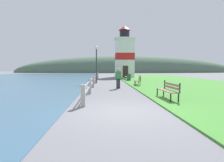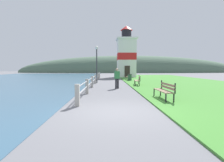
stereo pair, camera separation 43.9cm
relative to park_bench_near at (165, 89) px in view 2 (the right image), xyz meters
name	(u,v)px [view 2 (the right image)]	position (x,y,z in m)	size (l,w,h in m)	color
ground_plane	(116,112)	(-2.61, -2.40, -0.54)	(160.00, 160.00, 0.00)	slate
grass_verge	(178,82)	(5.08, 10.79, -0.51)	(12.00, 39.58, 0.06)	#428433
seawall_railing	(95,78)	(-4.21, 9.31, 0.00)	(0.18, 21.61, 0.94)	#A8A399
park_bench_near	(165,89)	(0.00, 0.00, 0.00)	(0.51, 1.95, 0.94)	#846B51
park_bench_midway	(138,80)	(-0.11, 7.23, 0.00)	(0.72, 1.96, 0.94)	#846B51
park_bench_far	(128,76)	(-0.13, 14.68, 0.00)	(0.64, 1.67, 0.94)	#846B51
lighthouse	(126,55)	(0.43, 22.23, 3.33)	(3.58, 3.58, 8.98)	white
person_strolling	(117,78)	(-2.17, 4.96, 0.33)	(0.44, 0.36, 1.60)	#28282D
trash_bin	(130,78)	(-0.14, 12.92, -0.12)	(0.54, 0.54, 0.84)	#2D5138
lamp_post	(97,57)	(-4.06, 9.95, 2.20)	(0.36, 0.36, 3.96)	#333338
distant_hillside	(130,72)	(5.39, 53.99, -0.54)	(80.00, 16.00, 12.00)	#4C6651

